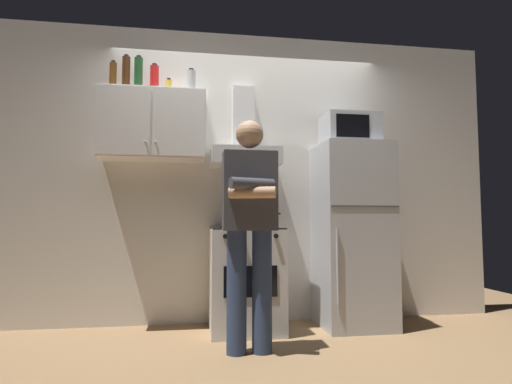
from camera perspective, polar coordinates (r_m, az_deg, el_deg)
The scene contains 15 objects.
ground_plane at distance 3.43m, azimuth 0.00°, elevation -19.56°, with size 7.00×7.00×0.00m, color olive.
back_wall_tiled at distance 3.92m, azimuth -1.31°, elevation 2.28°, with size 4.80×0.10×2.70m, color silver.
upper_cabinet at distance 3.75m, azimuth -13.99°, elevation 8.90°, with size 0.90×0.37×0.60m.
stove_oven at distance 3.58m, azimuth -1.42°, elevation -11.83°, with size 0.60×0.62×0.87m.
range_hood at distance 3.73m, azimuth -1.63°, elevation 6.46°, with size 0.60×0.44×0.75m.
refrigerator at distance 3.78m, azimuth 13.09°, elevation -5.72°, with size 0.60×0.62×1.60m.
microwave at distance 3.89m, azimuth 12.75°, elevation 8.27°, with size 0.48×0.37×0.28m.
person_standing at distance 2.94m, azimuth -0.89°, elevation -4.33°, with size 0.38×0.33×1.64m.
cooking_pot at distance 3.44m, azimuth 0.99°, elevation -3.71°, with size 0.29×0.19×0.13m.
bottle_spice_jar at distance 3.83m, azimuth -11.93°, elevation 14.11°, with size 0.06×0.06×0.12m.
bottle_wine_green at distance 3.89m, azimuth -15.89°, elevation 15.36°, with size 0.07×0.07×0.31m.
bottle_canister_steel at distance 3.83m, azimuth -8.93°, elevation 14.81°, with size 0.08×0.08×0.21m.
bottle_rum_dark at distance 3.90m, azimuth -17.47°, elevation 15.35°, with size 0.07×0.07×0.31m.
bottle_soda_red at distance 3.91m, azimuth -13.83°, elevation 14.86°, with size 0.08×0.08×0.26m.
bottle_beer_brown at distance 3.96m, azimuth -19.11°, elevation 14.78°, with size 0.06×0.06×0.27m.
Camera 1 is at (-0.49, -3.27, 0.91)m, focal length 29.03 mm.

